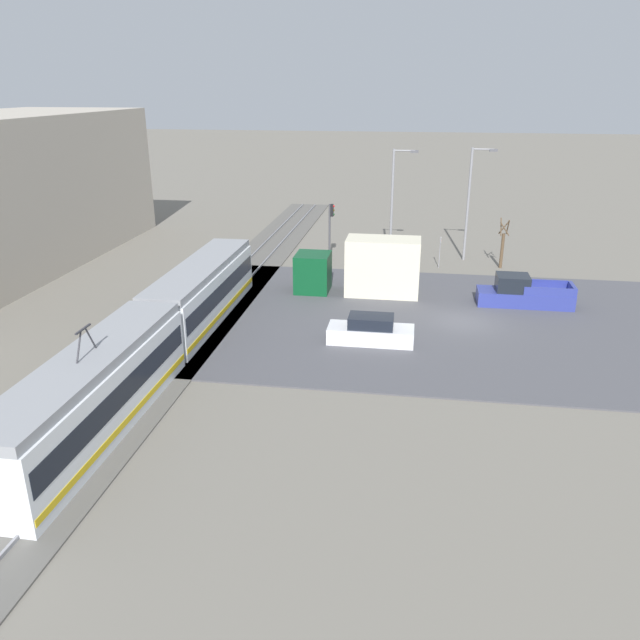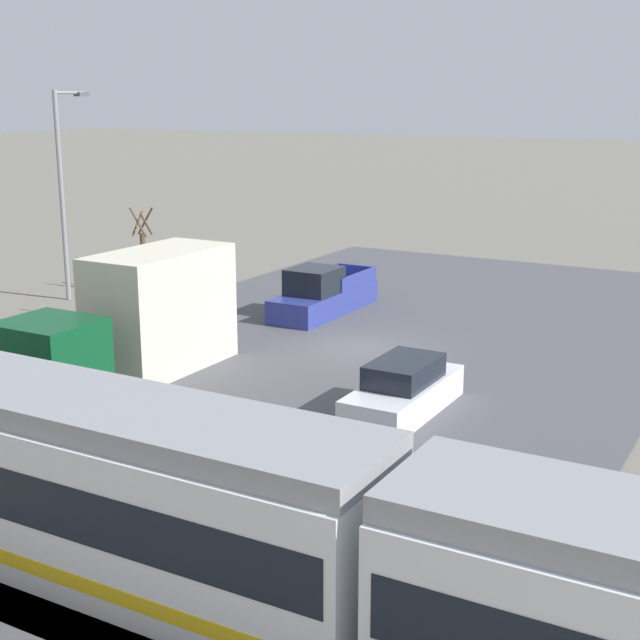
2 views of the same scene
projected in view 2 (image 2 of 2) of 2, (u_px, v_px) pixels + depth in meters
The scene contains 10 objects.
ground_plane at pixel (359, 350), 30.82m from camera, with size 320.00×320.00×0.00m, color slate.
road_surface at pixel (359, 349), 30.81m from camera, with size 20.03×37.80×0.08m.
rail_bed at pixel (7, 535), 17.73m from camera, with size 73.47×4.40×0.22m.
light_rail_tram at pixel (388, 567), 13.35m from camera, with size 26.26×2.72×4.45m.
box_truck at pixel (137, 322), 27.23m from camera, with size 2.49×8.25×3.79m.
pickup_truck at pixel (323, 295), 35.62m from camera, with size 1.90×5.89×1.94m.
sedan_car_0 at pixel (404, 391), 24.35m from camera, with size 1.73×4.66×1.52m.
street_tree at pixel (143, 254), 39.36m from camera, with size 0.92×0.77×3.83m.
street_lamp_mid_block at pixel (64, 182), 37.40m from camera, with size 0.36×1.95×8.79m.
no_parking_sign at pixel (80, 281), 35.09m from camera, with size 0.32×0.08×2.43m.
Camera 2 is at (-13.37, 26.47, 8.55)m, focal length 50.00 mm.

